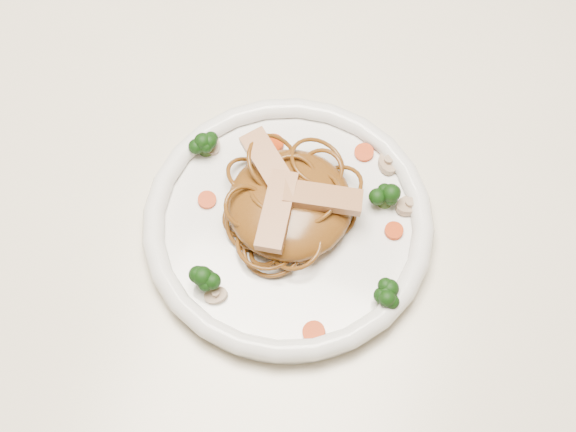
% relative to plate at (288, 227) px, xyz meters
% --- Properties ---
extents(ground, '(4.00, 4.00, 0.00)m').
position_rel_plate_xyz_m(ground, '(-0.09, 0.09, -0.76)').
color(ground, brown).
rests_on(ground, ground).
extents(table, '(1.20, 0.80, 0.75)m').
position_rel_plate_xyz_m(table, '(-0.09, 0.09, -0.11)').
color(table, '#EEE4CA').
rests_on(table, ground).
extents(plate, '(0.28, 0.28, 0.02)m').
position_rel_plate_xyz_m(plate, '(0.00, 0.00, 0.00)').
color(plate, white).
rests_on(plate, table).
extents(noodle_mound, '(0.14, 0.14, 0.04)m').
position_rel_plate_xyz_m(noodle_mound, '(-0.00, 0.01, 0.02)').
color(noodle_mound, brown).
rests_on(noodle_mound, plate).
extents(chicken_a, '(0.07, 0.04, 0.01)m').
position_rel_plate_xyz_m(chicken_a, '(0.03, 0.02, 0.04)').
color(chicken_a, tan).
rests_on(chicken_a, noodle_mound).
extents(chicken_b, '(0.07, 0.07, 0.01)m').
position_rel_plate_xyz_m(chicken_b, '(-0.03, 0.03, 0.05)').
color(chicken_b, tan).
rests_on(chicken_b, noodle_mound).
extents(chicken_c, '(0.03, 0.08, 0.01)m').
position_rel_plate_xyz_m(chicken_c, '(-0.01, -0.01, 0.05)').
color(chicken_c, tan).
rests_on(chicken_c, noodle_mound).
extents(broccoli_0, '(0.03, 0.03, 0.03)m').
position_rel_plate_xyz_m(broccoli_0, '(0.08, 0.05, 0.02)').
color(broccoli_0, '#0E330A').
rests_on(broccoli_0, plate).
extents(broccoli_1, '(0.03, 0.03, 0.03)m').
position_rel_plate_xyz_m(broccoli_1, '(-0.10, 0.05, 0.02)').
color(broccoli_1, '#0E330A').
rests_on(broccoli_1, plate).
extents(broccoli_2, '(0.03, 0.03, 0.03)m').
position_rel_plate_xyz_m(broccoli_2, '(-0.05, -0.08, 0.02)').
color(broccoli_2, '#0E330A').
rests_on(broccoli_2, plate).
extents(broccoli_3, '(0.03, 0.03, 0.03)m').
position_rel_plate_xyz_m(broccoli_3, '(0.10, -0.04, 0.02)').
color(broccoli_3, '#0E330A').
rests_on(broccoli_3, plate).
extents(carrot_0, '(0.02, 0.02, 0.00)m').
position_rel_plate_xyz_m(carrot_0, '(0.04, 0.09, 0.01)').
color(carrot_0, '#B23106').
rests_on(carrot_0, plate).
extents(carrot_1, '(0.02, 0.02, 0.00)m').
position_rel_plate_xyz_m(carrot_1, '(-0.08, -0.00, 0.01)').
color(carrot_1, '#B23106').
rests_on(carrot_1, plate).
extents(carrot_2, '(0.02, 0.02, 0.00)m').
position_rel_plate_xyz_m(carrot_2, '(0.09, 0.02, 0.01)').
color(carrot_2, '#B23106').
rests_on(carrot_2, plate).
extents(carrot_3, '(0.03, 0.03, 0.00)m').
position_rel_plate_xyz_m(carrot_3, '(-0.04, 0.07, 0.01)').
color(carrot_3, '#B23106').
rests_on(carrot_3, plate).
extents(carrot_4, '(0.02, 0.02, 0.00)m').
position_rel_plate_xyz_m(carrot_4, '(0.06, -0.09, 0.01)').
color(carrot_4, '#B23106').
rests_on(carrot_4, plate).
extents(mushroom_0, '(0.03, 0.03, 0.01)m').
position_rel_plate_xyz_m(mushroom_0, '(-0.03, -0.09, 0.01)').
color(mushroom_0, tan).
rests_on(mushroom_0, plate).
extents(mushroom_1, '(0.04, 0.04, 0.01)m').
position_rel_plate_xyz_m(mushroom_1, '(0.10, 0.05, 0.01)').
color(mushroom_1, tan).
rests_on(mushroom_1, plate).
extents(mushroom_2, '(0.03, 0.03, 0.01)m').
position_rel_plate_xyz_m(mushroom_2, '(-0.09, 0.05, 0.01)').
color(mushroom_2, tan).
rests_on(mushroom_2, plate).
extents(mushroom_3, '(0.03, 0.03, 0.01)m').
position_rel_plate_xyz_m(mushroom_3, '(0.07, 0.09, 0.01)').
color(mushroom_3, tan).
rests_on(mushroom_3, plate).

